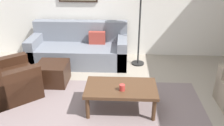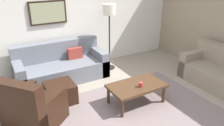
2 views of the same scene
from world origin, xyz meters
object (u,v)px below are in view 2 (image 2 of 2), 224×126
Objects in this scene: framed_artwork at (48,13)px; armchair_leather at (32,111)px; couch_loveseat at (219,73)px; coffee_table at (137,87)px; cup at (141,85)px; couch_main at (61,66)px; lamp_standing at (109,16)px; ottoman at (60,93)px.

armchair_leather is at bearing -114.86° from framed_artwork.
couch_loveseat reaches higher than coffee_table.
cup is at bearing -66.48° from framed_artwork.
couch_main is at bearing 117.54° from coffee_table.
armchair_leather is 2.94m from lamp_standing.
cup is at bearing -10.76° from armchair_leather.
ottoman is at bearing -150.49° from lamp_standing.
armchair_leather is 1.28× the size of framed_artwork.
armchair_leather reaches higher than ottoman.
ottoman is 0.33× the size of lamp_standing.
coffee_table is at bearing -31.56° from ottoman.
couch_main is at bearing 116.69° from cup.
couch_main is 1.93× the size of coffee_table.
couch_main is 1.85m from armchair_leather.
cup reaches higher than ottoman.
couch_loveseat is 3.59m from ottoman.
ottoman is at bearing -108.40° from couch_main.
armchair_leather is at bearing 169.24° from cup.
ottoman is 2.00m from framed_artwork.
armchair_leather is (-4.05, 0.58, 0.01)m from couch_loveseat.
coffee_table reaches higher than ottoman.
armchair_leather is 2.01× the size of ottoman.
lamp_standing is at bearing 32.67° from armchair_leather.
framed_artwork reaches higher than couch_main.
couch_main is 1.35× the size of couch_loveseat.
coffee_table is at bearing 99.84° from cup.
couch_loveseat is 2.92m from lamp_standing.
coffee_table is 0.14m from cup.
ottoman is at bearing 145.60° from cup.
lamp_standing is at bearing 78.41° from coffee_table.
couch_main is 1.72m from lamp_standing.
couch_loveseat is at bearing -5.75° from cup.
armchair_leather reaches higher than cup.
couch_loveseat is 0.92× the size of lamp_standing.
framed_artwork is at bearing 159.00° from lamp_standing.
framed_artwork reaches higher than cup.
framed_artwork is (0.29, 1.46, 1.34)m from ottoman.
lamp_standing is at bearing 79.59° from cup.
couch_main reaches higher than ottoman.
armchair_leather is 2.52m from framed_artwork.
lamp_standing reaches higher than ottoman.
couch_main is 2.07m from coffee_table.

